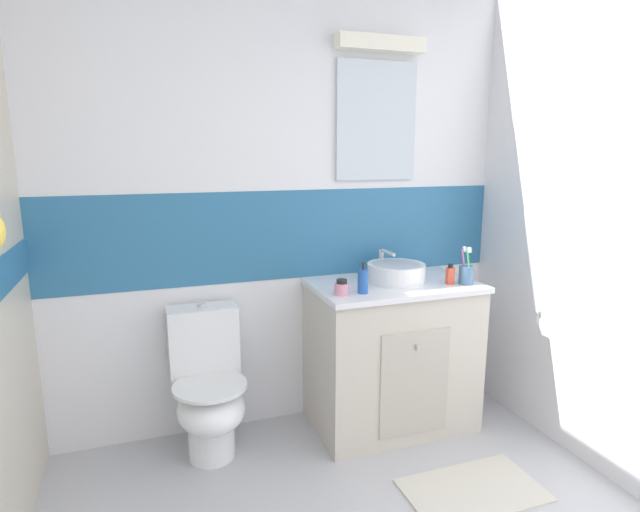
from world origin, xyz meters
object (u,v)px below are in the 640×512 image
Objects in this scene: sink_basin at (396,272)px; perfume_flask_small at (450,274)px; toilet at (208,389)px; soap_dispenser at (363,281)px; hair_gel_jar at (342,288)px; toothbrush_cup at (466,274)px.

sink_basin is 3.29× the size of perfume_flask_small.
soap_dispenser reaches higher than toilet.
sink_basin is at bearing 21.35° from hair_gel_jar.
sink_basin reaches higher than hair_gel_jar.
perfume_flask_small reaches higher than hair_gel_jar.
hair_gel_jar is (-0.11, 0.01, -0.03)m from soap_dispenser.
toilet is 0.97m from soap_dispenser.
hair_gel_jar is (-0.72, 0.02, -0.02)m from toothbrush_cup.
toilet is at bearing 172.56° from perfume_flask_small.
toothbrush_cup is at bearing -8.03° from toilet.
toothbrush_cup is at bearing -1.13° from soap_dispenser.
toothbrush_cup reaches higher than hair_gel_jar.
perfume_flask_small is at bearing -29.53° from sink_basin.
perfume_flask_small is at bearing 0.43° from hair_gel_jar.
sink_basin is at bearing 30.37° from soap_dispenser.
hair_gel_jar is at bearing 175.67° from soap_dispenser.
hair_gel_jar is (-0.38, -0.15, -0.02)m from sink_basin.
toothbrush_cup is (0.34, -0.17, 0.00)m from sink_basin.
toilet is 9.78× the size of hair_gel_jar.
soap_dispenser is 0.12m from hair_gel_jar.
hair_gel_jar is at bearing -179.57° from perfume_flask_small.
soap_dispenser is 0.53m from perfume_flask_small.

